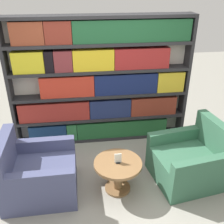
# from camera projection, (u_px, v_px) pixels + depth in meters

# --- Properties ---
(ground_plane) EXTENTS (14.00, 14.00, 0.00)m
(ground_plane) POSITION_uv_depth(u_px,v_px,m) (112.00, 193.00, 3.59)
(ground_plane) COLOR gray
(bookshelf) EXTENTS (2.97, 0.30, 2.15)m
(bookshelf) POSITION_uv_depth(u_px,v_px,m) (101.00, 82.00, 4.36)
(bookshelf) COLOR silver
(bookshelf) RESTS_ON ground_plane
(armchair_left) EXTENTS (0.95, 0.86, 0.86)m
(armchair_left) POSITION_uv_depth(u_px,v_px,m) (37.00, 175.00, 3.49)
(armchair_left) COLOR #42476B
(armchair_left) RESTS_ON ground_plane
(armchair_right) EXTENTS (1.06, 0.99, 0.86)m
(armchair_right) POSITION_uv_depth(u_px,v_px,m) (191.00, 161.00, 3.75)
(armchair_right) COLOR #336047
(armchair_right) RESTS_ON ground_plane
(coffee_table) EXTENTS (0.64, 0.64, 0.46)m
(coffee_table) POSITION_uv_depth(u_px,v_px,m) (118.00, 170.00, 3.52)
(coffee_table) COLOR brown
(coffee_table) RESTS_ON ground_plane
(table_sign) EXTENTS (0.09, 0.06, 0.14)m
(table_sign) POSITION_uv_depth(u_px,v_px,m) (118.00, 159.00, 3.43)
(table_sign) COLOR black
(table_sign) RESTS_ON coffee_table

